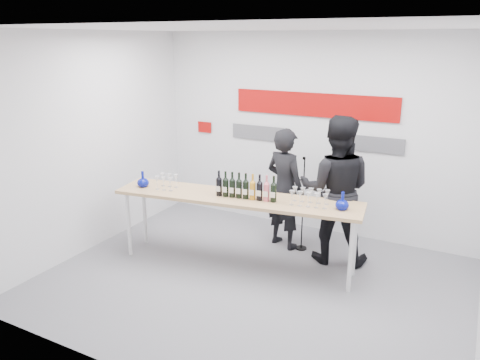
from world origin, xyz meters
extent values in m
plane|color=slate|center=(0.00, 0.00, 0.00)|extent=(5.00, 5.00, 0.00)
cube|color=silver|center=(0.00, 2.00, 1.50)|extent=(5.00, 0.04, 3.00)
cube|color=#A00806|center=(0.00, 1.97, 1.95)|extent=(2.50, 0.02, 0.35)
cube|color=#59595E|center=(-0.90, 1.97, 1.45)|extent=(0.90, 0.02, 0.22)
cube|color=#59595E|center=(0.90, 1.97, 1.45)|extent=(0.90, 0.02, 0.22)
cube|color=#A00806|center=(-1.90, 1.97, 1.45)|extent=(0.25, 0.02, 0.18)
cube|color=tan|center=(-0.40, 0.32, 0.94)|extent=(3.26, 1.11, 0.04)
cylinder|color=silver|center=(-1.84, -0.12, 0.46)|extent=(0.05, 0.05, 0.92)
cylinder|color=silver|center=(1.11, 0.33, 0.46)|extent=(0.05, 0.05, 0.92)
cylinder|color=silver|center=(-1.91, 0.30, 0.46)|extent=(0.05, 0.05, 0.92)
cylinder|color=silver|center=(1.04, 0.75, 0.46)|extent=(0.05, 0.05, 0.92)
imported|color=black|center=(-0.09, 1.17, 0.86)|extent=(0.73, 0.59, 1.73)
imported|color=black|center=(0.67, 1.06, 0.99)|extent=(1.10, 0.95, 1.97)
cylinder|color=black|center=(0.19, 1.17, 0.01)|extent=(0.16, 0.16, 0.02)
cylinder|color=black|center=(0.19, 1.17, 0.66)|extent=(0.02, 0.02, 1.33)
sphere|color=black|center=(0.19, 1.15, 1.34)|extent=(0.04, 0.04, 0.04)
camera|label=1|loc=(2.28, -4.65, 2.90)|focal=35.00mm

